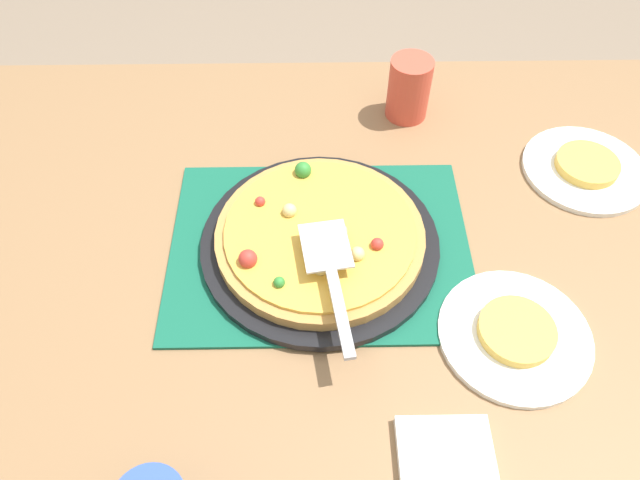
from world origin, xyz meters
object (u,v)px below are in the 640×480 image
Objects in this scene: cup_far at (409,89)px; served_slice_left at (517,331)px; pizza at (319,235)px; plate_near_left at (514,335)px; napkin_stack at (447,464)px; plate_far_right at (585,169)px; pizza_pan at (320,243)px; pizza_server at (331,272)px; served_slice_right at (587,164)px.

served_slice_left is at bearing -78.10° from cup_far.
plate_near_left is at bearing -30.87° from pizza.
pizza is 0.33m from plate_near_left.
cup_far reaches higher than napkin_stack.
napkin_stack is (0.15, -0.35, -0.03)m from pizza.
plate_far_right is (0.48, 0.17, -0.03)m from pizza.
pizza_pan is 1.73× the size of plate_far_right.
pizza_pan is 0.38m from cup_far.
cup_far is 1.00× the size of napkin_stack.
pizza reaches higher than plate_near_left.
pizza_server is (0.01, -0.10, 0.06)m from pizza_pan.
cup_far is at bearing 101.90° from served_slice_left.
plate_near_left is 2.00× the size of served_slice_left.
served_slice_right is 0.92× the size of napkin_stack.
napkin_stack is (0.15, -0.35, -0.01)m from pizza_pan.
pizza_server reaches higher than served_slice_right.
cup_far reaches higher than plate_far_right.
served_slice_left is 0.51m from cup_far.
pizza_pan is 3.17× the size of cup_far.
served_slice_left is (0.28, -0.17, -0.02)m from pizza.
served_slice_left is at bearing 55.30° from napkin_stack.
served_slice_left is 1.00× the size of served_slice_right.
plate_far_right is at bearing 29.53° from pizza_server.
served_slice_right is (0.20, 0.33, 0.00)m from served_slice_left.
served_slice_right is (0.00, 0.00, 0.01)m from plate_far_right.
pizza_pan reaches higher than plate_near_left.
napkin_stack reaches higher than plate_near_left.
napkin_stack is (0.14, -0.25, -0.06)m from pizza_server.
plate_near_left is 0.94× the size of pizza_server.
plate_near_left is 0.51m from cup_far.
pizza is 1.50× the size of plate_far_right.
plate_near_left is 1.83× the size of napkin_stack.
pizza_pan is at bearing 8.17° from pizza.
served_slice_left is 0.39m from served_slice_right.
cup_far is at bearing 62.31° from pizza_pan.
served_slice_left is at bearing 0.00° from plate_near_left.
plate_far_right is 0.39m from served_slice_left.
served_slice_right is (0.48, 0.17, -0.02)m from pizza.
pizza is at bearing 149.13° from served_slice_left.
pizza is at bearing 113.86° from napkin_stack.
cup_far is at bearing 101.90° from plate_near_left.
plate_far_right is at bearing 19.10° from pizza.
pizza_server reaches higher than pizza.
served_slice_left is at bearing -30.87° from pizza.
pizza_server is (-0.16, -0.43, 0.01)m from cup_far.
plate_near_left is at bearing -14.90° from pizza_server.
napkin_stack is (-0.13, -0.18, 0.00)m from plate_near_left.
pizza is 0.38m from napkin_stack.
served_slice_right is 0.53m from pizza_server.
plate_far_right is 0.35m from cup_far.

